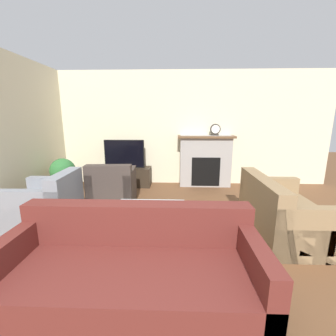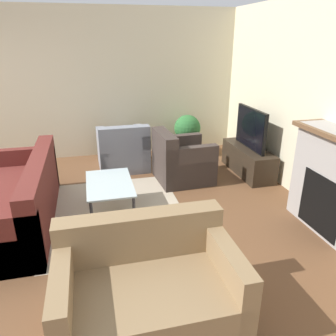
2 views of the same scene
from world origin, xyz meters
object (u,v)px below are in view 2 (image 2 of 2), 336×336
Objects in this scene: couch_loveseat at (148,291)px; armchair_by_window at (123,152)px; armchair_accent at (181,163)px; coffee_table at (110,186)px; potted_plant at (187,130)px; tv at (251,128)px; couch_sectional at (17,203)px.

couch_loveseat is 3.46m from armchair_by_window.
armchair_accent is 0.95× the size of coffee_table.
armchair_by_window reaches higher than coffee_table.
potted_plant is (-2.02, 1.65, 0.10)m from coffee_table.
coffee_table is 1.17× the size of potted_plant.
armchair_by_window is at bearing 167.83° from coffee_table.
armchair_by_window is at bearing 43.75° from armchair_accent.
armchair_by_window is 1.37m from potted_plant.
armchair_by_window is 1.14m from armchair_accent.
couch_loveseat is at bearing -39.37° from tv.
couch_sectional is at bearing 46.15° from armchair_by_window.
armchair_accent is 1.11× the size of potted_plant.
tv is at bearing 158.72° from armchair_by_window.
coffee_table is at bearing 88.59° from couch_sectional.
tv reaches higher than coffee_table.
potted_plant is at bearing 68.84° from couch_loveseat.
potted_plant is at bearing 125.66° from couch_sectional.
armchair_accent is 1.27m from potted_plant.
couch_sectional is 2.26m from couch_loveseat.
tv is 1.06× the size of armchair_accent.
armchair_accent is at bearing -88.78° from tv.
tv is 3.54m from couch_loveseat.
potted_plant is at bearing -164.22° from armchair_by_window.
armchair_accent is at bearing 109.55° from couch_sectional.
couch_loveseat is (1.86, 1.28, 0.00)m from couch_sectional.
armchair_accent is at bearing 125.48° from coffee_table.
tv is at bearing 103.61° from couch_sectional.
potted_plant is (-3.85, 1.49, 0.21)m from couch_loveseat.
coffee_table is at bearing -69.79° from tv.
armchair_accent reaches higher than potted_plant.
tv is 0.67× the size of couch_loveseat.
couch_sectional is 2.44× the size of armchair_accent.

